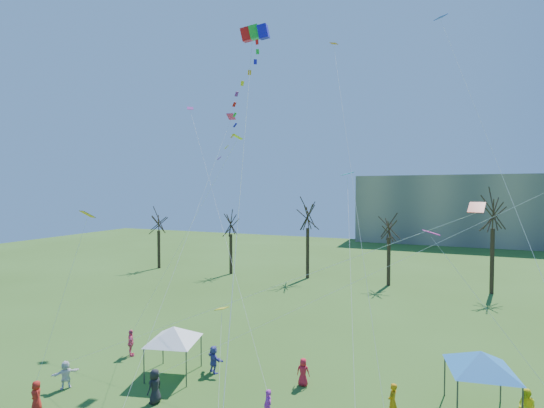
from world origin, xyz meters
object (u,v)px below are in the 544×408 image
at_px(big_box_kite, 244,102).
at_px(canopy_tent_white, 174,334).
at_px(canopy_tent_blue, 481,361).
at_px(distant_building, 502,210).

distance_m(big_box_kite, canopy_tent_white, 14.93).
relative_size(big_box_kite, canopy_tent_white, 5.48).
bearing_deg(canopy_tent_white, canopy_tent_blue, 8.48).
relative_size(distant_building, big_box_kite, 2.74).
relative_size(canopy_tent_white, canopy_tent_blue, 0.92).
bearing_deg(big_box_kite, canopy_tent_white, 177.07).
bearing_deg(canopy_tent_white, big_box_kite, -2.93).
xyz_separation_m(distant_building, big_box_kite, (-24.62, -74.59, 9.14)).
bearing_deg(big_box_kite, canopy_tent_blue, 13.08).
bearing_deg(canopy_tent_blue, big_box_kite, -166.92).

